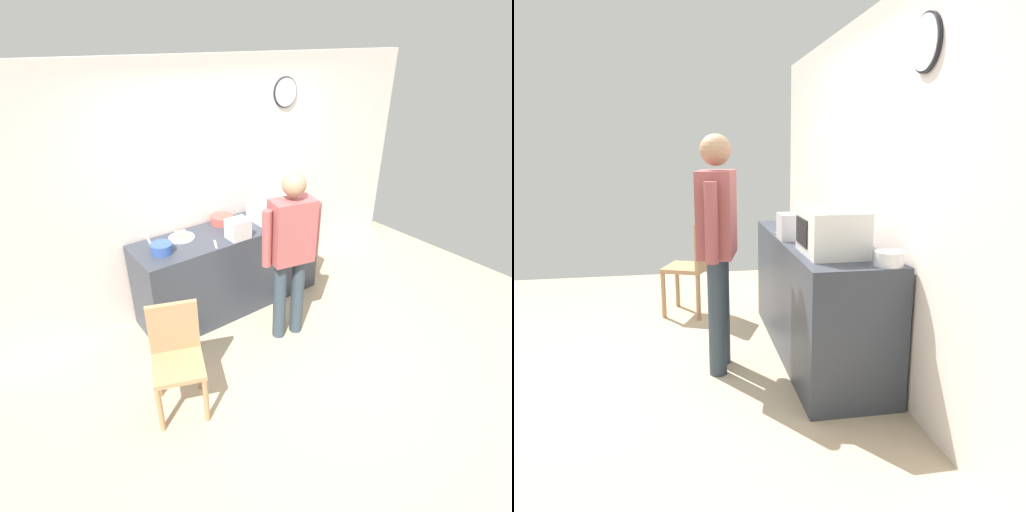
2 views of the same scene
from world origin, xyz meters
The scene contains 13 objects.
ground_plane centered at (0.00, 0.00, 0.00)m, with size 6.00×6.00×0.00m, color tan.
back_wall centered at (0.00, 1.60, 1.30)m, with size 5.40×0.13×2.60m.
kitchen_counter centered at (-0.20, 1.22, 0.47)m, with size 2.07×0.62×0.94m, color #333842.
microwave centered at (0.36, 1.16, 1.09)m, with size 0.50×0.39×0.30m.
sandwich_plate centered at (-0.70, 1.34, 0.96)m, with size 0.26×0.26×0.07m.
salad_bowl centered at (-0.99, 1.18, 0.99)m, with size 0.21×0.21×0.09m, color #33519E.
cereal_bowl centered at (0.74, 1.41, 0.98)m, with size 0.18×0.18×0.09m, color white.
mixing_bowl centered at (-0.17, 1.41, 0.98)m, with size 0.24×0.24×0.09m, color #C64C42.
toaster centered at (-0.23, 1.01, 1.04)m, with size 0.22×0.18×0.20m, color silver.
fork_utensil centered at (-0.99, 1.49, 0.94)m, with size 0.17×0.02×0.01m, color silver.
spoon_utensil centered at (-0.50, 1.02, 0.94)m, with size 0.17×0.02×0.01m, color silver.
person_standing centered at (-0.03, 0.43, 1.02)m, with size 0.58×0.32×1.73m.
wooden_chair centered at (-1.34, 0.28, 0.52)m, with size 0.52×0.52×0.94m.
Camera 1 is at (-2.27, -2.03, 2.76)m, focal length 28.16 mm.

